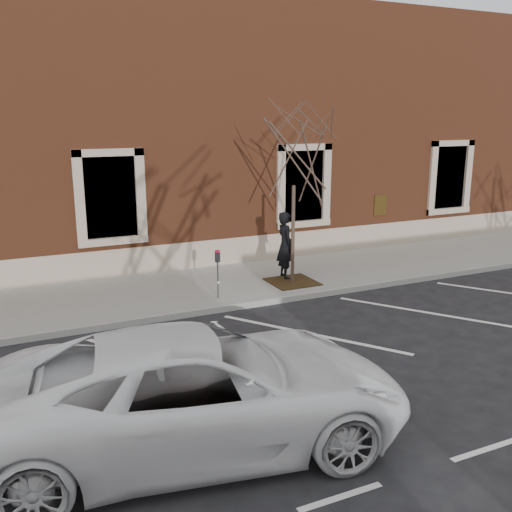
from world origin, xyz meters
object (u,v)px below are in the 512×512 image
man (285,245)px  sapling (294,158)px  parking_meter (218,265)px  white_truck (199,389)px

man → sapling: sapling is taller
parking_meter → sapling: 3.44m
parking_meter → white_truck: 6.17m
man → white_truck: bearing=149.4°
parking_meter → white_truck: white_truck is taller
man → parking_meter: size_ratio=1.52×
man → parking_meter: bearing=116.5°
man → sapling: bearing=-175.2°
man → white_truck: size_ratio=0.31×
parking_meter → white_truck: size_ratio=0.20×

